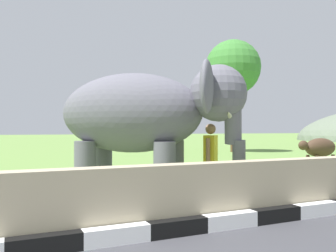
# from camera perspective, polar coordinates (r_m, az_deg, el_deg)

# --- Properties ---
(striped_curb) EXTENTS (16.20, 0.20, 0.24)m
(striped_curb) POSITION_cam_1_polar(r_m,az_deg,el_deg) (4.76, -24.92, -17.72)
(striped_curb) COLOR white
(striped_curb) RESTS_ON ground_plane
(barrier_parapet) EXTENTS (28.00, 0.36, 1.00)m
(barrier_parapet) POSITION_cam_1_polar(r_m,az_deg,el_deg) (5.48, 1.07, -11.39)
(barrier_parapet) COLOR tan
(barrier_parapet) RESTS_ON ground_plane
(elephant) EXTENTS (3.93, 3.68, 2.85)m
(elephant) POSITION_cam_1_polar(r_m,az_deg,el_deg) (7.51, -3.35, 1.84)
(elephant) COLOR slate
(elephant) RESTS_ON ground_plane
(person_handler) EXTENTS (0.50, 0.52, 1.66)m
(person_handler) POSITION_cam_1_polar(r_m,az_deg,el_deg) (7.83, 6.89, -4.97)
(person_handler) COLOR navy
(person_handler) RESTS_ON ground_plane
(cow_near) EXTENTS (1.92, 0.79, 1.23)m
(cow_near) POSITION_cam_1_polar(r_m,az_deg,el_deg) (13.37, 23.27, -3.34)
(cow_near) COLOR #473323
(cow_near) RESTS_ON ground_plane
(tree_distant) EXTENTS (3.77, 3.77, 7.64)m
(tree_distant) POSITION_cam_1_polar(r_m,az_deg,el_deg) (24.81, 10.44, 9.17)
(tree_distant) COLOR brown
(tree_distant) RESTS_ON ground_plane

